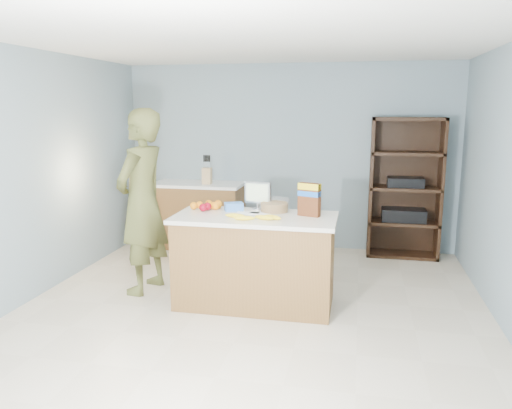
% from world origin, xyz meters
% --- Properties ---
extents(floor, '(4.50, 5.00, 0.02)m').
position_xyz_m(floor, '(0.00, 0.00, 0.00)').
color(floor, beige).
rests_on(floor, ground).
extents(walls, '(4.52, 5.02, 2.51)m').
position_xyz_m(walls, '(0.00, 0.00, 1.65)').
color(walls, gray).
rests_on(walls, ground).
extents(counter_peninsula, '(1.56, 0.76, 0.90)m').
position_xyz_m(counter_peninsula, '(0.00, 0.30, 0.42)').
color(counter_peninsula, brown).
rests_on(counter_peninsula, ground).
extents(back_cabinet, '(1.24, 0.62, 0.90)m').
position_xyz_m(back_cabinet, '(-1.20, 2.20, 0.45)').
color(back_cabinet, brown).
rests_on(back_cabinet, ground).
extents(shelving_unit, '(0.90, 0.40, 1.80)m').
position_xyz_m(shelving_unit, '(1.55, 2.35, 0.86)').
color(shelving_unit, black).
rests_on(shelving_unit, ground).
extents(person, '(0.57, 0.77, 1.92)m').
position_xyz_m(person, '(-1.23, 0.44, 0.96)').
color(person, '#4E5027').
rests_on(person, ground).
extents(knife_block, '(0.12, 0.10, 0.31)m').
position_xyz_m(knife_block, '(-1.05, 2.13, 1.02)').
color(knife_block, tan).
rests_on(knife_block, back_cabinet).
extents(envelopes, '(0.36, 0.16, 0.00)m').
position_xyz_m(envelopes, '(-0.03, 0.42, 0.90)').
color(envelopes, white).
rests_on(envelopes, counter_peninsula).
extents(bananas, '(0.56, 0.20, 0.04)m').
position_xyz_m(bananas, '(0.02, 0.14, 0.92)').
color(bananas, yellow).
rests_on(bananas, counter_peninsula).
extents(apples, '(0.11, 0.14, 0.08)m').
position_xyz_m(apples, '(-0.53, 0.42, 0.94)').
color(apples, maroon).
rests_on(apples, counter_peninsula).
extents(oranges, '(0.31, 0.23, 0.08)m').
position_xyz_m(oranges, '(-0.52, 0.53, 0.94)').
color(oranges, orange).
rests_on(oranges, counter_peninsula).
extents(blue_carton, '(0.21, 0.18, 0.08)m').
position_xyz_m(blue_carton, '(-0.26, 0.49, 0.94)').
color(blue_carton, blue).
rests_on(blue_carton, counter_peninsula).
extents(salad_bowl, '(0.30, 0.30, 0.13)m').
position_xyz_m(salad_bowl, '(0.15, 0.53, 0.96)').
color(salad_bowl, '#267219').
rests_on(salad_bowl, counter_peninsula).
extents(tv, '(0.28, 0.12, 0.28)m').
position_xyz_m(tv, '(-0.04, 0.61, 1.06)').
color(tv, silver).
rests_on(tv, counter_peninsula).
extents(cereal_box, '(0.23, 0.14, 0.32)m').
position_xyz_m(cereal_box, '(0.51, 0.39, 1.08)').
color(cereal_box, '#592B14').
rests_on(cereal_box, counter_peninsula).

